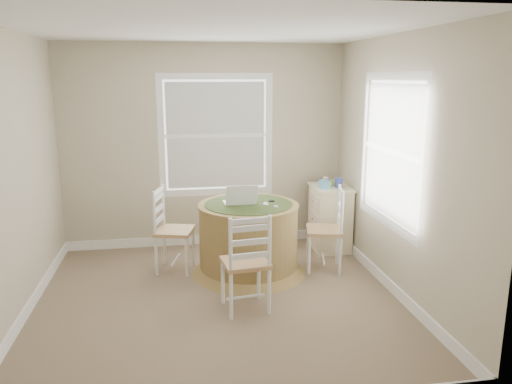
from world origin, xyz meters
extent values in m
cube|color=#816B52|center=(0.00, 0.00, -0.01)|extent=(3.60, 3.60, 0.02)
cube|color=white|center=(0.00, 0.00, 2.61)|extent=(3.60, 3.60, 0.02)
cube|color=#BAAC92|center=(0.00, 1.81, 1.30)|extent=(3.60, 0.02, 2.60)
cube|color=#BAAC92|center=(0.00, -1.81, 1.30)|extent=(3.60, 0.02, 2.60)
cube|color=#BAAC92|center=(-1.81, 0.00, 1.30)|extent=(0.02, 3.60, 2.60)
cube|color=#BAAC92|center=(1.81, 0.00, 1.30)|extent=(0.02, 3.60, 2.60)
cube|color=white|center=(0.00, 1.79, 0.06)|extent=(3.60, 0.02, 0.12)
cube|color=white|center=(-1.79, 0.00, 0.06)|extent=(0.02, 3.60, 0.12)
cube|color=white|center=(1.79, 0.00, 0.06)|extent=(0.02, 3.60, 0.12)
cylinder|color=olive|center=(0.41, 0.72, 0.44)|extent=(1.10, 1.10, 0.72)
cone|color=olive|center=(0.41, 0.72, 0.04)|extent=(1.30, 1.30, 0.08)
cylinder|color=olive|center=(0.41, 0.72, 0.79)|extent=(1.12, 1.12, 0.03)
cylinder|color=#415324|center=(0.41, 0.72, 0.80)|extent=(0.98, 0.98, 0.01)
cone|color=#415324|center=(0.41, 0.72, 0.75)|extent=(1.08, 1.08, 0.10)
cube|color=white|center=(0.32, 0.79, 0.81)|extent=(0.36, 0.26, 0.02)
cube|color=silver|center=(0.32, 0.79, 0.82)|extent=(0.29, 0.15, 0.00)
cube|color=black|center=(0.32, 0.63, 0.93)|extent=(0.35, 0.08, 0.23)
ellipsoid|color=white|center=(0.59, 0.65, 0.81)|extent=(0.07, 0.11, 0.04)
cube|color=#B7BABF|center=(0.69, 0.54, 0.80)|extent=(0.05, 0.09, 0.02)
cube|color=black|center=(0.68, 0.78, 0.81)|extent=(0.06, 0.05, 0.02)
cube|color=beige|center=(1.56, 1.35, 0.40)|extent=(0.45, 0.60, 0.81)
cube|color=beige|center=(1.56, 1.35, 0.82)|extent=(0.48, 0.63, 0.02)
cube|color=beige|center=(1.33, 1.35, 0.16)|extent=(0.02, 0.50, 0.17)
cube|color=beige|center=(1.33, 1.35, 0.41)|extent=(0.02, 0.50, 0.17)
cube|color=beige|center=(1.33, 1.35, 0.64)|extent=(0.02, 0.50, 0.17)
cube|color=#5191BA|center=(1.44, 1.25, 0.88)|extent=(0.12, 0.12, 0.10)
cube|color=#B8CE48|center=(1.62, 1.42, 0.86)|extent=(0.15, 0.10, 0.06)
cube|color=#3846A8|center=(1.64, 1.26, 0.89)|extent=(0.08, 0.08, 0.12)
cylinder|color=beige|center=(1.53, 1.51, 0.87)|extent=(0.07, 0.07, 0.09)
camera|label=1|loc=(-0.38, -4.59, 2.19)|focal=35.00mm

